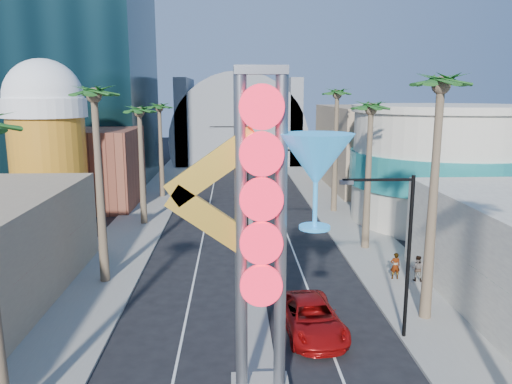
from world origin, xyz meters
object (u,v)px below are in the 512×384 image
Objects in this scene: red_pickup at (311,318)px; pedestrian_a at (395,266)px; pedestrian_b at (417,268)px; neon_sign at (284,219)px.

pedestrian_a reaches higher than red_pickup.
pedestrian_b is at bearing 34.14° from red_pickup.
neon_sign reaches higher than pedestrian_a.
pedestrian_a is at bearing 41.01° from red_pickup.
pedestrian_a is 1.05× the size of pedestrian_b.
neon_sign is 7.37× the size of pedestrian_a.
red_pickup is 3.42× the size of pedestrian_a.
neon_sign reaches higher than pedestrian_b.
neon_sign is 8.95m from red_pickup.
pedestrian_b is (9.60, 12.10, -6.35)m from neon_sign.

